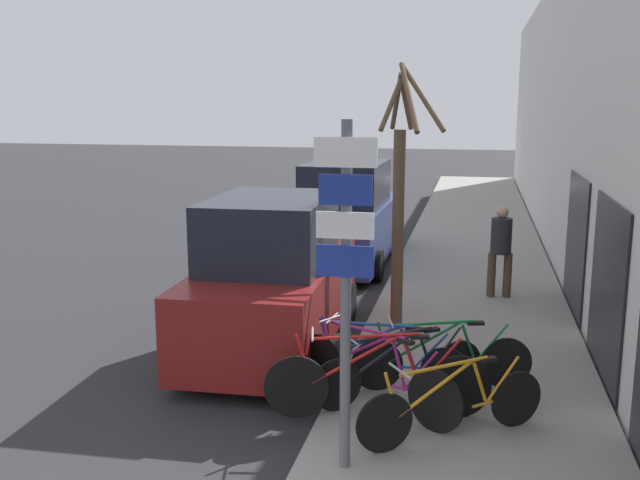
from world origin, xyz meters
TOP-DOWN VIEW (x-y plane):
  - ground_plane at (0.00, 11.20)m, footprint 80.00×80.00m
  - sidewalk_curb at (2.60, 14.00)m, footprint 3.20×32.00m
  - building_facade at (4.35, 13.92)m, footprint 0.23×32.00m
  - signpost at (1.48, 2.91)m, footprint 0.56×0.12m
  - bicycle_0 at (2.45, 3.71)m, footprint 1.81×1.24m
  - bicycle_1 at (1.64, 4.04)m, footprint 2.42×0.67m
  - bicycle_2 at (1.58, 4.25)m, footprint 1.98×1.23m
  - bicycle_3 at (1.82, 4.57)m, footprint 1.83×1.28m
  - bicycle_4 at (1.57, 4.83)m, footprint 2.15×0.44m
  - bicycle_5 at (2.28, 4.98)m, footprint 2.12×0.67m
  - parked_car_0 at (-0.21, 6.36)m, footprint 2.11×4.46m
  - parked_car_1 at (-0.14, 11.95)m, footprint 2.06×4.57m
  - pedestrian_near at (3.06, 9.37)m, footprint 0.42×0.36m
  - street_tree at (1.50, 7.21)m, footprint 0.97×1.54m

SIDE VIEW (x-z plane):
  - ground_plane at x=0.00m, z-range 0.00..0.00m
  - sidewalk_curb at x=2.60m, z-range 0.00..0.15m
  - bicycle_3 at x=1.82m, z-range 0.10..0.93m
  - bicycle_4 at x=1.57m, z-range 0.09..0.93m
  - bicycle_0 at x=2.45m, z-range 0.09..0.93m
  - bicycle_5 at x=2.28m, z-range 0.09..0.95m
  - bicycle_2 at x=1.58m, z-range 0.08..1.02m
  - bicycle_1 at x=1.64m, z-range 0.08..1.05m
  - parked_car_0 at x=-0.21m, z-range -0.11..2.12m
  - parked_car_1 at x=-0.14m, z-range -0.11..2.15m
  - pedestrian_near at x=3.06m, z-range 0.28..1.89m
  - signpost at x=1.48m, z-range 0.37..3.61m
  - street_tree at x=1.50m, z-range 0.09..4.04m
  - building_facade at x=4.35m, z-range -0.02..6.48m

